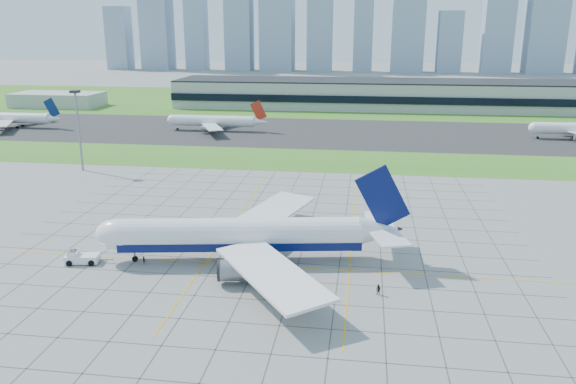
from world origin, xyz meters
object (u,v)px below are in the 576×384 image
distant_jet_0 (14,118)px  crew_far (378,290)px  pushback_tug (81,257)px  light_mast (78,120)px  airliner (243,235)px  crew_near (144,260)px  distant_jet_1 (214,121)px

distant_jet_0 → crew_far: bearing=-42.3°
pushback_tug → light_mast: bearing=107.7°
light_mast → pushback_tug: (36.01, -70.52, -15.03)m
airliner → crew_near: 19.78m
crew_far → distant_jet_0: size_ratio=0.05×
distant_jet_1 → light_mast: bearing=-106.5°
crew_far → distant_jet_1: 168.92m
light_mast → distant_jet_0: 102.54m
airliner → distant_jet_1: 148.69m
airliner → crew_near: (-18.80, -4.21, -4.50)m
light_mast → airliner: 93.96m
pushback_tug → crew_far: size_ratio=4.85×
airliner → distant_jet_0: size_ratio=1.44×
crew_far → distant_jet_1: size_ratio=0.04×
airliner → crew_far: size_ratio=31.59×
pushback_tug → crew_far: pushback_tug is taller
airliner → distant_jet_1: bearing=98.0°
light_mast → airliner: light_mast is taller
pushback_tug → distant_jet_0: 179.09m
light_mast → distant_jet_0: light_mast is taller
pushback_tug → distant_jet_0: distant_jet_0 is taller
crew_far → distant_jet_0: bearing=174.7°
distant_jet_1 → crew_far: bearing=-65.4°
crew_near → distant_jet_0: size_ratio=0.04×
light_mast → airliner: size_ratio=0.42×
crew_far → airliner: bearing=-166.9°
airliner → pushback_tug: 31.85m
airliner → distant_jet_0: (-138.12, 137.90, -0.79)m
airliner → crew_near: size_ratio=39.44×
crew_near → distant_jet_0: 185.60m
crew_near → crew_far: crew_far is taller
light_mast → distant_jet_1: bearing=73.5°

